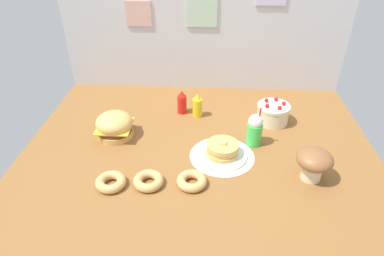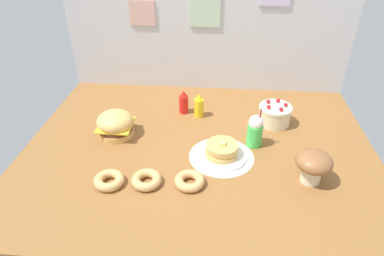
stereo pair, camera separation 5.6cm
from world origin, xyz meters
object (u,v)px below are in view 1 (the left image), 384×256
burger (115,125)px  donut_vanilla (192,181)px  cream_soda_cup (255,130)px  ketchup_bottle (182,102)px  mushroom_stool (314,162)px  pancake_stack (222,151)px  layer_cake (273,113)px  donut_chocolate (148,181)px  donut_pink_glaze (111,182)px  mustard_bottle (197,106)px

burger → donut_vanilla: (0.55, -0.46, -0.06)m
cream_soda_cup → donut_vanilla: 0.58m
ketchup_bottle → mushroom_stool: bearing=-41.3°
pancake_stack → donut_vanilla: pancake_stack is taller
layer_cake → mushroom_stool: 0.63m
pancake_stack → layer_cake: size_ratio=1.36×
layer_cake → cream_soda_cup: 0.33m
donut_chocolate → layer_cake: bearing=42.0°
layer_cake → donut_vanilla: size_ratio=1.34×
cream_soda_cup → donut_vanilla: size_ratio=1.61×
layer_cake → donut_pink_glaze: layer_cake is taller
mustard_bottle → donut_chocolate: mustard_bottle is taller
ketchup_bottle → donut_vanilla: (0.12, -0.81, -0.06)m
donut_pink_glaze → donut_vanilla: 0.46m
ketchup_bottle → mushroom_stool: 1.08m
donut_vanilla → pancake_stack: bearing=57.0°
layer_cake → mustard_bottle: (-0.55, 0.06, 0.01)m
mustard_bottle → donut_pink_glaze: 0.92m
cream_soda_cup → donut_chocolate: 0.78m
donut_chocolate → donut_vanilla: size_ratio=1.00×
layer_cake → burger: bearing=-167.4°
cream_soda_cup → pancake_stack: bearing=-144.6°
mustard_bottle → mushroom_stool: 0.96m
ketchup_bottle → mustard_bottle: (0.12, -0.04, 0.00)m
burger → pancake_stack: size_ratio=0.78×
ketchup_bottle → mustard_bottle: 0.13m
mustard_bottle → mushroom_stool: bearing=-44.0°
donut_chocolate → donut_vanilla: bearing=3.2°
burger → cream_soda_cup: cream_soda_cup is taller
burger → donut_chocolate: bearing=-57.0°
layer_cake → mustard_bottle: size_ratio=1.25×
pancake_stack → ketchup_bottle: 0.61m
ketchup_bottle → donut_pink_glaze: 0.91m
ketchup_bottle → cream_soda_cup: bearing=-36.9°
ketchup_bottle → donut_vanilla: bearing=-81.5°
cream_soda_cup → donut_chocolate: (-0.64, -0.44, -0.08)m
mustard_bottle → cream_soda_cup: 0.52m
cream_soda_cup → donut_chocolate: cream_soda_cup is taller
ketchup_bottle → mustard_bottle: same height
mustard_bottle → ketchup_bottle: bearing=159.7°
cream_soda_cup → donut_pink_glaze: (-0.85, -0.46, -0.08)m
layer_cake → donut_vanilla: (-0.55, -0.71, -0.04)m
donut_vanilla → layer_cake: bearing=52.0°
layer_cake → donut_vanilla: layer_cake is taller
pancake_stack → donut_vanilla: size_ratio=1.83×
ketchup_bottle → donut_pink_glaze: size_ratio=1.08×
mustard_bottle → cream_soda_cup: size_ratio=0.67×
ketchup_bottle → mustard_bottle: bearing=-20.3°
mustard_bottle → pancake_stack: bearing=-69.9°
burger → donut_vanilla: bearing=-39.7°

